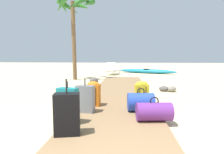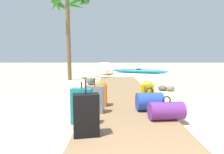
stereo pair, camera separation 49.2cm
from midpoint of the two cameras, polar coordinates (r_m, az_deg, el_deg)
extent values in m
plane|color=#D1BA8C|center=(5.23, 0.49, -7.75)|extent=(60.00, 60.00, 0.00)
cube|color=olive|center=(6.18, 0.38, -5.21)|extent=(1.80, 9.76, 0.08)
cube|color=#197A7F|center=(3.50, -12.92, -8.31)|extent=(0.38, 0.25, 0.62)
cylinder|color=black|center=(3.43, -13.06, -2.32)|extent=(0.02, 0.02, 0.11)
cylinder|color=#6B2D84|center=(3.76, 11.59, -9.56)|extent=(0.67, 0.40, 0.33)
torus|color=black|center=(3.72, 11.65, -6.64)|extent=(0.17, 0.04, 0.16)
cube|color=orange|center=(4.69, -6.61, -5.26)|extent=(0.32, 0.27, 0.50)
ellipsoid|color=orange|center=(4.65, -6.65, -2.22)|extent=(0.30, 0.26, 0.15)
cylinder|color=#70380C|center=(4.59, -7.84, -5.54)|extent=(0.04, 0.04, 0.40)
cylinder|color=#70380C|center=(4.56, -6.00, -5.60)|extent=(0.04, 0.04, 0.40)
cube|color=gold|center=(5.05, 7.07, -4.69)|extent=(0.36, 0.24, 0.46)
ellipsoid|color=gold|center=(5.01, 7.11, -2.09)|extent=(0.34, 0.22, 0.17)
cylinder|color=#6D5E11|center=(4.94, 6.46, -4.92)|extent=(0.04, 0.04, 0.37)
cylinder|color=#6D5E11|center=(4.99, 8.29, -4.84)|extent=(0.04, 0.04, 0.37)
cube|color=black|center=(3.01, -12.43, -10.70)|extent=(0.41, 0.29, 0.63)
cylinder|color=black|center=(2.92, -12.62, -2.76)|extent=(0.02, 0.02, 0.21)
cylinder|color=#2847B7|center=(4.32, 7.33, -7.05)|extent=(0.58, 0.43, 0.39)
torus|color=black|center=(4.27, 7.37, -4.11)|extent=(0.17, 0.04, 0.16)
cube|color=slate|center=(4.15, -8.61, -6.39)|extent=(0.40, 0.25, 0.56)
cylinder|color=black|center=(4.09, -8.69, -1.51)|extent=(0.02, 0.02, 0.15)
cylinder|color=brown|center=(10.42, -13.98, 9.97)|extent=(0.21, 0.41, 3.97)
cone|color=#2D6B28|center=(10.48, -10.04, 20.42)|extent=(0.54, 1.60, 0.89)
cone|color=#2D6B28|center=(11.06, -11.71, 19.59)|extent=(1.17, 1.04, 0.76)
cone|color=#2D6B28|center=(11.26, -15.59, 19.09)|extent=(1.23, 1.06, 0.89)
cone|color=#2D6B28|center=(10.87, -17.08, 19.43)|extent=(0.44, 1.13, 0.86)
cone|color=#2D6B28|center=(10.38, -17.15, 20.05)|extent=(1.14, 1.07, 0.94)
cone|color=#2D6B28|center=(10.12, -12.72, 20.49)|extent=(1.24, 1.06, 1.02)
cube|color=white|center=(13.30, -2.81, 1.86)|extent=(0.97, 1.51, 0.08)
cube|color=white|center=(12.72, -3.69, 2.93)|extent=(0.70, 0.58, 0.55)
cylinder|color=silver|center=(13.92, -2.99, 1.43)|extent=(0.04, 0.04, 0.22)
cylinder|color=silver|center=(13.77, -1.10, 1.39)|extent=(0.04, 0.04, 0.22)
cylinder|color=silver|center=(12.87, -4.63, 1.04)|extent=(0.04, 0.04, 0.22)
cylinder|color=silver|center=(12.71, -2.61, 0.98)|extent=(0.04, 0.04, 0.22)
ellipsoid|color=teal|center=(14.41, 6.65, 1.74)|extent=(4.08, 2.17, 0.31)
torus|color=black|center=(14.40, 6.65, 2.29)|extent=(0.64, 0.64, 0.05)
ellipsoid|color=#5B5651|center=(8.68, -7.90, -1.20)|extent=(0.50, 0.50, 0.31)
ellipsoid|color=gray|center=(7.29, 14.54, -3.15)|extent=(0.42, 0.41, 0.20)
ellipsoid|color=#5B5651|center=(7.35, 12.33, -3.11)|extent=(0.44, 0.44, 0.18)
camera|label=1|loc=(0.25, 87.86, 0.23)|focal=31.69mm
camera|label=2|loc=(0.25, -92.14, -0.23)|focal=31.69mm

